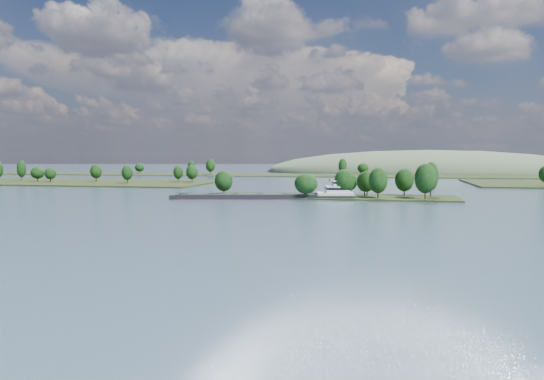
# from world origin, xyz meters

# --- Properties ---
(ground) EXTENTS (1800.00, 1800.00, 0.00)m
(ground) POSITION_xyz_m (0.00, 120.00, 0.00)
(ground) COLOR #3B5166
(ground) RESTS_ON ground
(tree_island) EXTENTS (100.00, 32.01, 15.03)m
(tree_island) POSITION_xyz_m (6.84, 178.15, 4.12)
(tree_island) COLOR black
(tree_island) RESTS_ON ground
(back_shoreline) EXTENTS (900.00, 60.00, 15.61)m
(back_shoreline) POSITION_xyz_m (7.00, 399.84, 0.64)
(back_shoreline) COLOR black
(back_shoreline) RESTS_ON ground
(hill_west) EXTENTS (320.00, 160.00, 44.00)m
(hill_west) POSITION_xyz_m (60.00, 500.00, 0.00)
(hill_west) COLOR #495C3F
(hill_west) RESTS_ON ground
(cargo_barge) EXTENTS (72.49, 24.60, 9.79)m
(cargo_barge) POSITION_xyz_m (-19.89, 168.21, 1.23)
(cargo_barge) COLOR black
(cargo_barge) RESTS_ON ground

